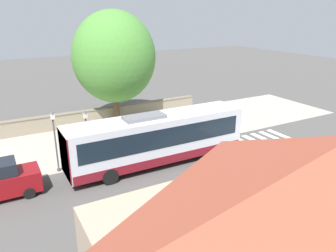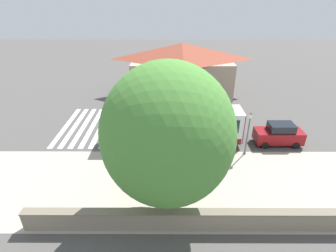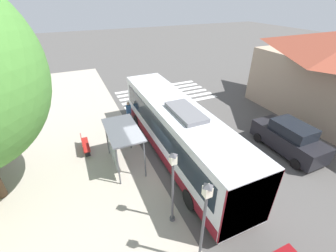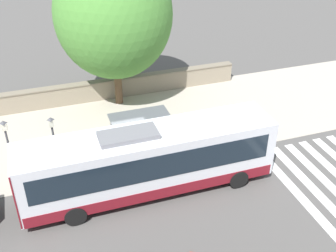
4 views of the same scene
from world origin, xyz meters
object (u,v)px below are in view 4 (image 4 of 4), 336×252
Objects in this scene: street_lamp_near at (55,144)px; street_lamp_far at (10,150)px; pedestrian at (231,138)px; shade_tree at (113,15)px; bus_shelter at (140,122)px; bus at (148,160)px; bench at (170,122)px.

street_lamp_far is (0.14, -2.06, 0.17)m from street_lamp_near.
shade_tree is at bearing -150.24° from pedestrian.
shade_tree reaches higher than bus_shelter.
street_lamp_near is 0.93× the size of street_lamp_far.
street_lamp_far is (-2.09, -6.16, 0.56)m from bus.
street_lamp_far reaches higher than bus_shelter.
pedestrian is 4.31m from bench.
bench is at bearing 112.72° from street_lamp_near.
bus is at bearing 71.23° from street_lamp_far.
bus is 3.29m from bus_shelter.
shade_tree is at bearing 146.48° from street_lamp_near.
bus_shelter reaches higher than bench.
pedestrian reaches higher than bench.
bench is at bearing -147.02° from pedestrian.
pedestrian is 1.03× the size of bench.
bus_shelter is at bearing -1.86° from shade_tree.
pedestrian is 10.37m from shade_tree.
bus_shelter is at bearing -109.84° from pedestrian.
bench is (-3.58, -2.32, -0.58)m from pedestrian.
bus_shelter is at bearing 102.63° from street_lamp_near.
pedestrian is at bearing 106.79° from bus.
shade_tree reaches higher than bench.
pedestrian is 9.37m from street_lamp_near.
bus is 3.01× the size of street_lamp_far.
shade_tree is at bearing -153.10° from bench.
bus is at bearing -4.05° from shade_tree.
pedestrian is 0.18× the size of shade_tree.
bus_shelter is 6.73m from street_lamp_far.
shade_tree reaches higher than pedestrian.
street_lamp_near is at bearing -67.28° from bench.
street_lamp_far is (3.05, -9.00, 1.94)m from bench.
shade_tree is (-9.43, 0.67, 4.23)m from bus.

